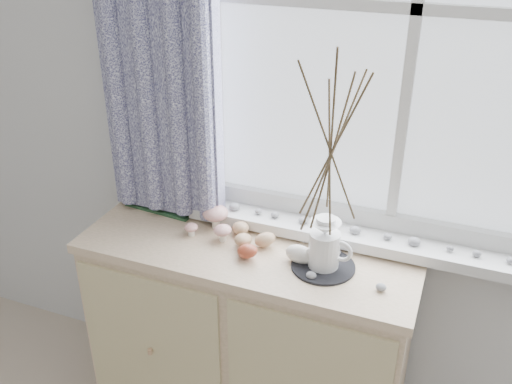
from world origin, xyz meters
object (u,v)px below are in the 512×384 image
Objects in this scene: toadstool_cluster at (214,219)px; twig_pitcher at (331,145)px; sideboard at (248,340)px; botanical_book at (156,185)px.

twig_pitcher is (0.43, -0.07, 0.39)m from toadstool_cluster.
sideboard is at bearing 178.69° from twig_pitcher.
botanical_book is (-0.42, 0.11, 0.54)m from sideboard.
botanical_book is at bearing 172.44° from twig_pitcher.
sideboard is 0.69m from botanical_book.
botanical_book is at bearing 165.83° from sideboard.
twig_pitcher reaches higher than sideboard.
toadstool_cluster is 0.23× the size of twig_pitcher.
toadstool_cluster is (-0.15, 0.05, 0.48)m from sideboard.
twig_pitcher is at bearing -9.70° from toadstool_cluster.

